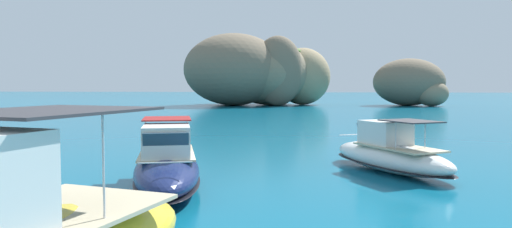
{
  "coord_description": "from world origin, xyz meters",
  "views": [
    {
      "loc": [
        6.93,
        -4.26,
        3.19
      ],
      "look_at": [
        2.75,
        26.04,
        1.31
      ],
      "focal_mm": 33.57,
      "sensor_mm": 36.0,
      "label": 1
    }
  ],
  "objects": [
    {
      "name": "islet_large",
      "position": [
        -2.99,
        69.92,
        4.99
      ],
      "size": [
        24.82,
        22.02,
        11.02
      ],
      "color": "#756651",
      "rests_on": "ground"
    },
    {
      "name": "islet_small",
      "position": [
        20.21,
        71.26,
        3.14
      ],
      "size": [
        11.69,
        9.83,
        7.18
      ],
      "color": "#756651",
      "rests_on": "ground"
    },
    {
      "name": "motorboat_navy",
      "position": [
        2.23,
        9.78,
        0.67
      ],
      "size": [
        3.91,
        6.95,
        2.09
      ],
      "color": "navy",
      "rests_on": "ground"
    },
    {
      "name": "motorboat_white",
      "position": [
        9.41,
        13.65,
        0.63
      ],
      "size": [
        4.8,
        6.29,
        1.95
      ],
      "color": "white",
      "rests_on": "ground"
    }
  ]
}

